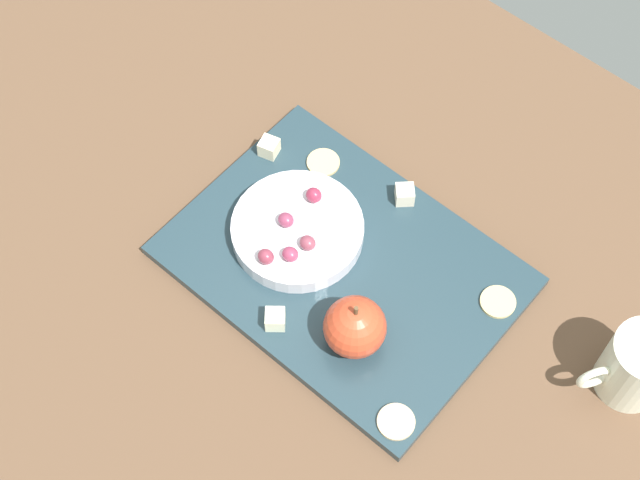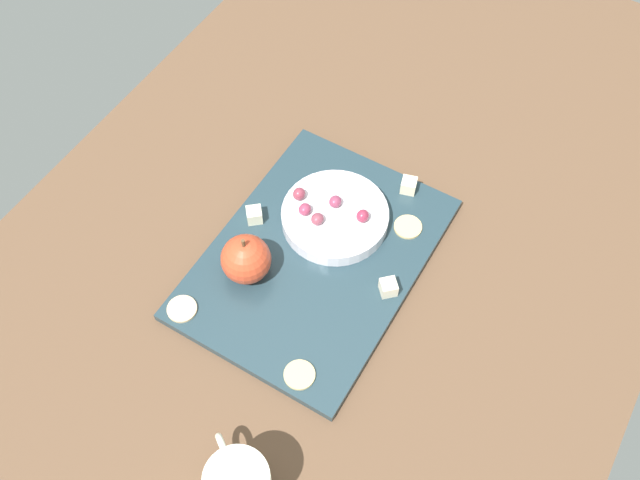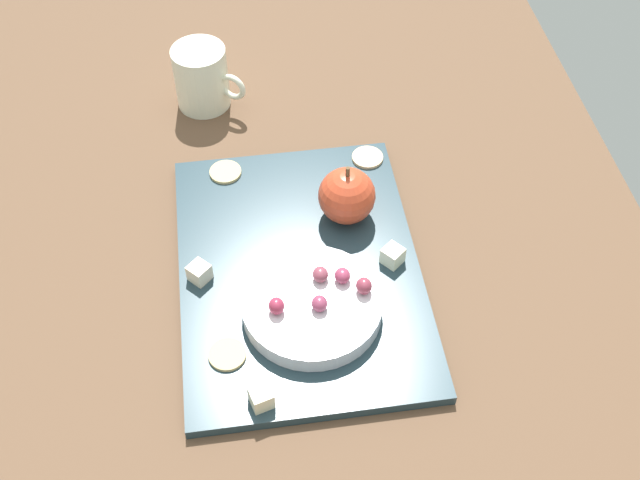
% 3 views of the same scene
% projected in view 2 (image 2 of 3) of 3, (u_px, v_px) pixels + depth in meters
% --- Properties ---
extents(table, '(1.47, 0.89, 0.04)m').
position_uv_depth(table, '(337.00, 249.00, 1.05)').
color(table, brown).
rests_on(table, ground).
extents(platter, '(0.38, 0.28, 0.01)m').
position_uv_depth(platter, '(316.00, 258.00, 1.01)').
color(platter, '#233841').
rests_on(platter, table).
extents(serving_dish, '(0.15, 0.15, 0.02)m').
position_uv_depth(serving_dish, '(335.00, 217.00, 1.02)').
color(serving_dish, white).
rests_on(serving_dish, platter).
extents(apple_whole, '(0.07, 0.07, 0.07)m').
position_uv_depth(apple_whole, '(246.00, 259.00, 0.96)').
color(apple_whole, '#C64326').
rests_on(apple_whole, platter).
extents(apple_stem, '(0.01, 0.01, 0.01)m').
position_uv_depth(apple_stem, '(243.00, 243.00, 0.92)').
color(apple_stem, brown).
rests_on(apple_stem, apple_whole).
extents(cheese_cube_0, '(0.03, 0.03, 0.02)m').
position_uv_depth(cheese_cube_0, '(388.00, 287.00, 0.96)').
color(cheese_cube_0, '#F6E6C6').
rests_on(cheese_cube_0, platter).
extents(cheese_cube_1, '(0.03, 0.03, 0.02)m').
position_uv_depth(cheese_cube_1, '(254.00, 215.00, 1.02)').
color(cheese_cube_1, white).
rests_on(cheese_cube_1, platter).
extents(cheese_cube_2, '(0.03, 0.03, 0.02)m').
position_uv_depth(cheese_cube_2, '(409.00, 185.00, 1.05)').
color(cheese_cube_2, '#F8E8BE').
rests_on(cheese_cube_2, platter).
extents(cracker_0, '(0.04, 0.04, 0.00)m').
position_uv_depth(cracker_0, '(182.00, 309.00, 0.95)').
color(cracker_0, '#DBB88A').
rests_on(cracker_0, platter).
extents(cracker_1, '(0.04, 0.04, 0.00)m').
position_uv_depth(cracker_1, '(299.00, 375.00, 0.90)').
color(cracker_1, '#D5B97B').
rests_on(cracker_1, platter).
extents(cracker_2, '(0.04, 0.04, 0.00)m').
position_uv_depth(cracker_2, '(408.00, 227.00, 1.02)').
color(cracker_2, '#DEBA7A').
rests_on(cracker_2, platter).
extents(grape_0, '(0.02, 0.02, 0.02)m').
position_uv_depth(grape_0, '(335.00, 202.00, 1.01)').
color(grape_0, '#883651').
rests_on(grape_0, serving_dish).
extents(grape_1, '(0.02, 0.02, 0.02)m').
position_uv_depth(grape_1, '(317.00, 219.00, 1.00)').
color(grape_1, '#843C4B').
rests_on(grape_1, serving_dish).
extents(grape_2, '(0.02, 0.02, 0.02)m').
position_uv_depth(grape_2, '(305.00, 209.00, 1.01)').
color(grape_2, '#943551').
rests_on(grape_2, serving_dish).
extents(grape_3, '(0.02, 0.02, 0.02)m').
position_uv_depth(grape_3, '(363.00, 216.00, 1.00)').
color(grape_3, '#932A43').
rests_on(grape_3, serving_dish).
extents(grape_4, '(0.02, 0.02, 0.02)m').
position_uv_depth(grape_4, '(299.00, 194.00, 1.02)').
color(grape_4, '#873445').
rests_on(grape_4, serving_dish).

